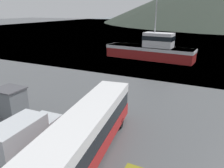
{
  "coord_description": "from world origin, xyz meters",
  "views": [
    {
      "loc": [
        6.88,
        -4.76,
        9.53
      ],
      "look_at": [
        -2.65,
        14.97,
        2.0
      ],
      "focal_mm": 35.0,
      "sensor_mm": 36.0,
      "label": 1
    }
  ],
  "objects_px": {
    "dock_kiosk": "(11,101)",
    "delivery_van": "(24,133)",
    "fishing_boat": "(151,49)",
    "tour_bus": "(87,133)"
  },
  "relations": [
    {
      "from": "fishing_boat",
      "to": "dock_kiosk",
      "type": "height_order",
      "value": "fishing_boat"
    },
    {
      "from": "fishing_boat",
      "to": "dock_kiosk",
      "type": "relative_size",
      "value": 6.74
    },
    {
      "from": "tour_bus",
      "to": "delivery_van",
      "type": "xyz_separation_m",
      "value": [
        -4.52,
        -1.11,
        -0.64
      ]
    },
    {
      "from": "tour_bus",
      "to": "fishing_boat",
      "type": "distance_m",
      "value": 32.26
    },
    {
      "from": "delivery_van",
      "to": "dock_kiosk",
      "type": "relative_size",
      "value": 2.19
    },
    {
      "from": "fishing_boat",
      "to": "delivery_van",
      "type": "bearing_deg",
      "value": -175.48
    },
    {
      "from": "delivery_van",
      "to": "tour_bus",
      "type": "bearing_deg",
      "value": 11.29
    },
    {
      "from": "dock_kiosk",
      "to": "delivery_van",
      "type": "bearing_deg",
      "value": -32.98
    },
    {
      "from": "tour_bus",
      "to": "dock_kiosk",
      "type": "distance_m",
      "value": 10.11
    },
    {
      "from": "delivery_van",
      "to": "dock_kiosk",
      "type": "xyz_separation_m",
      "value": [
        -5.31,
        3.44,
        0.09
      ]
    }
  ]
}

